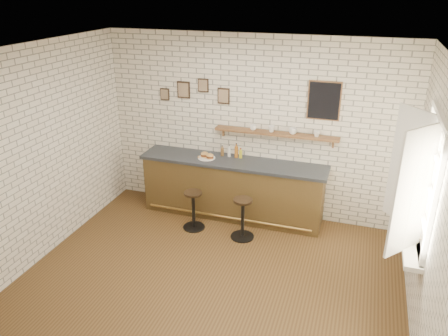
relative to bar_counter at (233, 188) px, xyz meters
The scene contains 21 objects.
ground 1.79m from the bar_counter, 81.69° to the right, with size 5.00×5.00×0.00m, color brown.
bar_counter is the anchor object (origin of this frame).
sandwich_plate 0.68m from the bar_counter, behind, with size 0.28×0.28×0.01m, color white.
ciabatta_sandwich 0.71m from the bar_counter, behind, with size 0.27×0.19×0.08m.
potato_chips 0.69m from the bar_counter, behind, with size 0.26×0.17×0.00m.
bitters_bottle_brown 0.64m from the bar_counter, 146.63° to the left, with size 0.06×0.06×0.18m.
bitters_bottle_white 0.62m from the bar_counter, 126.06° to the left, with size 0.05×0.05×0.20m.
bitters_bottle_amber 0.62m from the bar_counter, 85.61° to the left, with size 0.06×0.06×0.25m.
condiment_bottle_yellow 0.60m from the bar_counter, 60.60° to the left, with size 0.05×0.05×0.17m.
bar_stool_left 0.78m from the bar_counter, 127.88° to the right, with size 0.37×0.37×0.65m.
bar_stool_right 0.74m from the bar_counter, 60.34° to the right, with size 0.37×0.37×0.67m.
wall_shelf 1.19m from the bar_counter, 17.36° to the left, with size 2.00×0.18×0.18m.
shelf_cup_a 1.09m from the bar_counter, 35.95° to the left, with size 0.11×0.11×0.09m, color white.
shelf_cup_b 1.21m from the bar_counter, 19.19° to the left, with size 0.11×0.11×0.10m, color white.
shelf_cup_c 1.41m from the bar_counter, 12.30° to the left, with size 0.12×0.12×0.10m, color white.
shelf_cup_d 1.67m from the bar_counter, ahead, with size 0.10×0.10×0.09m, color white.
back_wall_decor 1.64m from the bar_counter, 30.62° to the left, with size 2.96×0.02×0.56m.
window_sill 3.02m from the bar_counter, 27.85° to the right, with size 0.20×1.35×0.06m.
casement_window 3.17m from the bar_counter, 28.24° to the right, with size 0.40×1.30×1.56m.
book_lower 3.01m from the bar_counter, 28.04° to the right, with size 0.17×0.23×0.02m, color tan.
book_upper 3.01m from the bar_counter, 27.84° to the right, with size 0.17×0.23×0.02m, color tan.
Camera 1 is at (1.69, -4.62, 3.71)m, focal length 35.00 mm.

